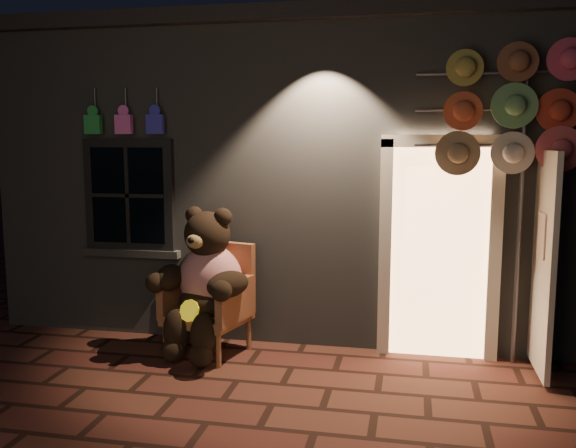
# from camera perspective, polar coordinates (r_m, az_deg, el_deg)

# --- Properties ---
(ground) EXTENTS (60.00, 60.00, 0.00)m
(ground) POSITION_cam_1_polar(r_m,az_deg,el_deg) (5.18, -1.54, -16.52)
(ground) COLOR #4C281D
(ground) RESTS_ON ground
(shop_building) EXTENTS (7.30, 5.95, 3.51)m
(shop_building) POSITION_cam_1_polar(r_m,az_deg,el_deg) (8.66, 4.43, 5.20)
(shop_building) COLOR slate
(shop_building) RESTS_ON ground
(wicker_armchair) EXTENTS (0.89, 0.84, 1.10)m
(wicker_armchair) POSITION_cam_1_polar(r_m,az_deg,el_deg) (6.25, -7.11, -6.93)
(wicker_armchair) COLOR #9B663C
(wicker_armchair) RESTS_ON ground
(teddy_bear) EXTENTS (1.04, 0.92, 1.47)m
(teddy_bear) POSITION_cam_1_polar(r_m,az_deg,el_deg) (6.09, -7.76, -5.44)
(teddy_bear) COLOR #AA1216
(teddy_bear) RESTS_ON ground
(hat_rack) EXTENTS (1.92, 0.22, 2.99)m
(hat_rack) POSITION_cam_1_polar(r_m,az_deg,el_deg) (5.97, 22.23, 9.73)
(hat_rack) COLOR #59595E
(hat_rack) RESTS_ON ground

